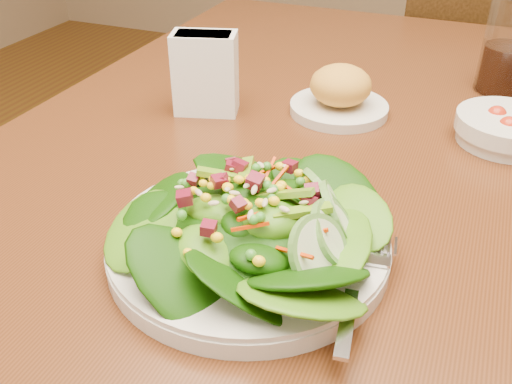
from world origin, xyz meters
The scene contains 7 objects.
dining_table centered at (0.00, 0.00, 0.65)m, with size 0.90×1.40×0.75m.
chair_far centered at (0.16, 0.90, 0.44)m, with size 0.41×0.42×0.84m.
salad_plate centered at (0.00, -0.23, 0.78)m, with size 0.29×0.28×0.08m.
bread_plate centered at (-0.01, 0.13, 0.78)m, with size 0.15×0.15×0.07m.
tomato_bowl centered at (0.23, 0.13, 0.77)m, with size 0.14×0.14×0.05m.
drinking_glass centered at (0.21, 0.32, 0.81)m, with size 0.09×0.09×0.15m.
napkin_holder centered at (-0.20, 0.06, 0.81)m, with size 0.10×0.08×0.12m.
Camera 1 is at (0.17, -0.64, 1.11)m, focal length 40.00 mm.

